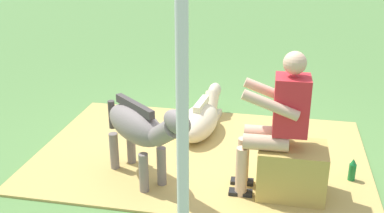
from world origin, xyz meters
name	(u,v)px	position (x,y,z in m)	size (l,w,h in m)	color
ground_plane	(204,158)	(0.00, 0.00, 0.00)	(24.00, 24.00, 0.00)	#568442
hay_patch	(201,154)	(0.04, -0.07, 0.01)	(3.54, 2.40, 0.02)	tan
hay_bale	(291,171)	(-0.92, 0.57, 0.25)	(0.61, 0.46, 0.50)	tan
person_seated	(277,118)	(-0.75, 0.58, 0.77)	(0.67, 0.43, 1.38)	#D8AD8C
pony_standing	(140,128)	(0.51, 0.60, 0.57)	(1.11, 1.01, 0.94)	slate
pony_lying	(201,118)	(0.14, -0.63, 0.19)	(0.48, 1.35, 0.42)	beige
soda_bottle	(352,171)	(-1.51, 0.21, 0.12)	(0.07, 0.07, 0.26)	#197233
tent_pole_left	(183,183)	(-0.33, 2.50, 1.20)	(0.06, 0.06, 2.39)	silver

